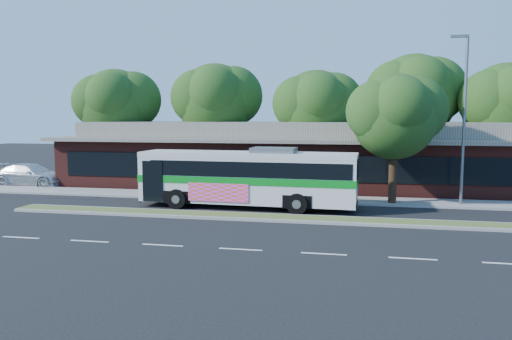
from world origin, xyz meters
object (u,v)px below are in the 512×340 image
object	(u,v)px
lamp_post	(464,115)
sedan	(31,175)
sidewalk_tree	(401,115)
transit_bus	(248,174)

from	to	relation	value
lamp_post	sedan	size ratio (longest dim) A/B	1.69
lamp_post	sidewalk_tree	bearing A→B (deg)	-177.55
transit_bus	sedan	distance (m)	17.59
lamp_post	sedan	bearing A→B (deg)	174.72
transit_bus	sidewalk_tree	xyz separation A→B (m)	(7.87, 2.57, 3.13)
sedan	sidewalk_tree	xyz separation A→B (m)	(24.62, -2.71, 4.15)
transit_bus	sedan	world-z (taller)	transit_bus
lamp_post	sidewalk_tree	xyz separation A→B (m)	(-3.23, -0.14, 0.02)
transit_bus	sedan	size ratio (longest dim) A/B	2.15
lamp_post	sedan	xyz separation A→B (m)	(-27.85, 2.57, -4.12)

